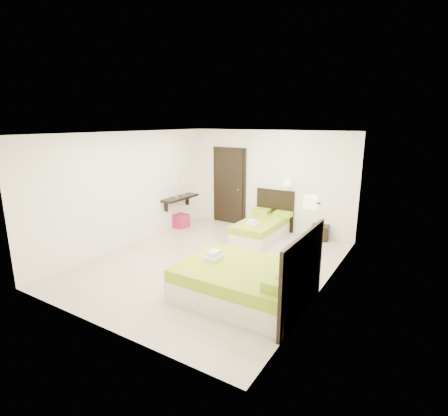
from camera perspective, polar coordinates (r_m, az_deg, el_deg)
The scene contains 7 objects.
floor at distance 7.26m, azimuth -1.94°, elevation -8.85°, with size 5.50×5.50×0.00m, color beige.
bed_single at distance 8.70m, azimuth 6.28°, elevation -3.12°, with size 1.04×1.74×1.44m.
bed_double at distance 5.78m, azimuth 3.84°, elevation -11.84°, with size 2.04×1.74×1.68m.
nightstand at distance 8.85m, azimuth 15.44°, elevation -3.86°, with size 0.41×0.36×0.36m, color black.
ottoman at distance 9.58m, azimuth -7.07°, elevation -2.08°, with size 0.36×0.36×0.36m, color #9B1444.
door at distance 9.77m, azimuth 0.86°, elevation 3.60°, with size 1.02×0.15×2.14m.
console_shelf at distance 9.43m, azimuth -7.20°, elevation 1.65°, with size 0.35×1.20×0.78m.
Camera 1 is at (3.70, -5.57, 2.82)m, focal length 28.00 mm.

